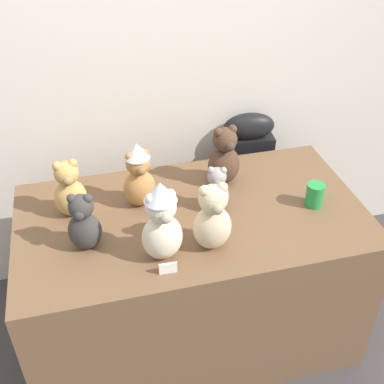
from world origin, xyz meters
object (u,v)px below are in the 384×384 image
Objects in this scene: teddy_bear_charcoal at (84,223)px; teddy_bear_sand at (213,219)px; instrument_case at (244,186)px; teddy_bear_honey at (69,190)px; party_cup_green at (315,195)px; teddy_bear_ash at (216,190)px; teddy_bear_cream at (162,222)px; display_table at (192,277)px; teddy_bear_caramel at (139,176)px; teddy_bear_cocoa at (224,157)px.

teddy_bear_charcoal is 0.86× the size of teddy_bear_sand.
instrument_case is 3.65× the size of teddy_bear_charcoal.
teddy_bear_charcoal is at bearing -84.34° from teddy_bear_honey.
teddy_bear_ash is at bearing 169.23° from party_cup_green.
teddy_bear_cream is 0.32m from teddy_bear_charcoal.
teddy_bear_sand reaches higher than instrument_case.
teddy_bear_cream reaches higher than teddy_bear_ash.
display_table is at bearing 172.73° from party_cup_green.
teddy_bear_caramel reaches higher than teddy_bear_cocoa.
teddy_bear_honey is 0.91× the size of teddy_bear_cocoa.
teddy_bear_caramel is (-0.66, -0.42, 0.46)m from instrument_case.
teddy_bear_cream is 0.49m from teddy_bear_honey.
instrument_case is 4.36× the size of teddy_bear_ash.
display_table is 1.61× the size of instrument_case.
teddy_bear_charcoal is at bearing -139.23° from instrument_case.
party_cup_green is (0.34, -0.27, -0.09)m from teddy_bear_cocoa.
teddy_bear_caramel reaches higher than teddy_bear_honey.
teddy_bear_ash is 0.21m from teddy_bear_cocoa.
teddy_bear_charcoal is at bearing 148.44° from teddy_bear_cream.
teddy_bear_cream is 0.38m from teddy_bear_ash.
teddy_bear_cocoa is at bearing 38.56° from teddy_bear_charcoal.
teddy_bear_caramel is at bearing -5.52° from teddy_bear_honey.
teddy_bear_cream is 1.35× the size of teddy_bear_charcoal.
teddy_bear_charcoal is (0.04, -0.23, -0.01)m from teddy_bear_honey.
instrument_case is at bearing 98.52° from party_cup_green.
teddy_bear_charcoal is 0.51m from teddy_bear_sand.
display_table is 4.87× the size of teddy_bear_caramel.
teddy_bear_cream is 1.16× the size of teddy_bear_sand.
teddy_bear_cocoa is (0.09, 0.19, 0.04)m from teddy_bear_ash.
teddy_bear_charcoal is 2.38× the size of party_cup_green.
teddy_bear_caramel is at bearing 148.07° from display_table.
teddy_bear_sand is at bearing -163.98° from party_cup_green.
instrument_case is 2.70× the size of teddy_bear_cream.
teddy_bear_sand is (0.23, -0.35, -0.01)m from teddy_bear_caramel.
instrument_case is at bearing 24.06° from teddy_bear_caramel.
teddy_bear_ash reaches higher than instrument_case.
teddy_bear_ash is (0.32, -0.12, -0.05)m from teddy_bear_caramel.
teddy_bear_ash is at bearing 32.41° from teddy_bear_cream.
teddy_bear_cream is 1.61× the size of teddy_bear_ash.
teddy_bear_cream reaches higher than display_table.
teddy_bear_cream is at bearing -123.21° from teddy_bear_ash.
display_table is 0.61m from teddy_bear_cocoa.
teddy_bear_sand is at bearing -4.74° from teddy_bear_cream.
display_table is 0.60m from teddy_bear_caramel.
teddy_bear_caramel is at bearing 56.07° from teddy_bear_charcoal.
display_table is 5.10× the size of teddy_bear_cocoa.
teddy_bear_sand is at bearing -122.68° from teddy_bear_cocoa.
party_cup_green is (0.55, -0.07, 0.45)m from display_table.
teddy_bear_sand reaches higher than teddy_bear_cocoa.
teddy_bear_cocoa is (0.38, 0.43, -0.03)m from teddy_bear_cream.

